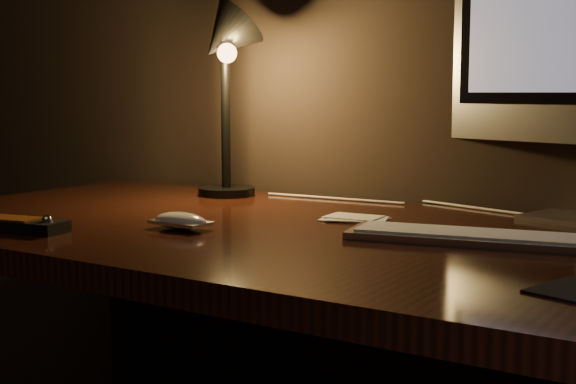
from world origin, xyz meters
The scene contains 7 objects.
desk centered at (0.00, 1.93, 0.62)m, with size 1.60×0.75×0.75m.
keyboard centered at (0.25, 1.90, 0.76)m, with size 0.40×0.11×0.01m, color silver.
mouse centered at (-0.20, 1.74, 0.76)m, with size 0.10×0.05×0.02m, color white.
media_remote centered at (-0.40, 1.59, 0.76)m, with size 0.17×0.09×0.03m.
papers centered at (-0.01, 1.98, 0.75)m, with size 0.11×0.07×0.01m, color white.
desk_lamp centered at (-0.37, 2.09, 1.03)m, with size 0.20×0.21×0.41m.
cable centered at (-0.01, 2.19, 0.75)m, with size 0.01×0.01×0.60m, color white.
Camera 1 is at (0.64, 0.76, 0.97)m, focal length 50.00 mm.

